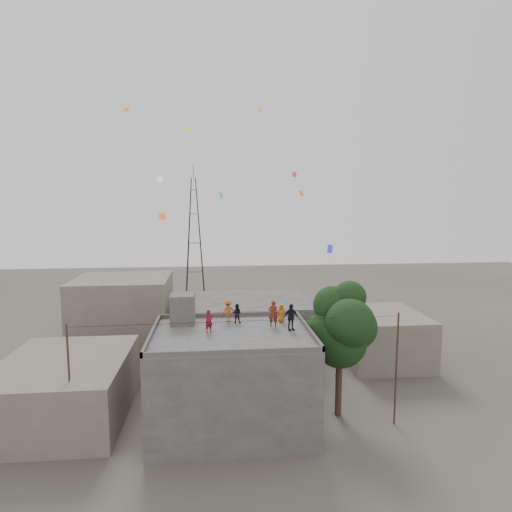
{
  "coord_description": "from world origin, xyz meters",
  "views": [
    {
      "loc": [
        -1.03,
        -26.21,
        14.28
      ],
      "look_at": [
        1.86,
        2.9,
        10.63
      ],
      "focal_mm": 30.0,
      "sensor_mm": 36.0,
      "label": 1
    }
  ],
  "objects_px": {
    "stair_head_box": "(183,309)",
    "person_red_adult": "(273,314)",
    "tree": "(342,327)",
    "person_dark_adult": "(291,317)",
    "transmission_tower": "(194,237)"
  },
  "relations": [
    {
      "from": "person_red_adult",
      "to": "person_dark_adult",
      "type": "distance_m",
      "value": 1.41
    },
    {
      "from": "stair_head_box",
      "to": "transmission_tower",
      "type": "height_order",
      "value": "transmission_tower"
    },
    {
      "from": "stair_head_box",
      "to": "tree",
      "type": "distance_m",
      "value": 10.8
    },
    {
      "from": "person_red_adult",
      "to": "transmission_tower",
      "type": "bearing_deg",
      "value": -78.01
    },
    {
      "from": "stair_head_box",
      "to": "tree",
      "type": "height_order",
      "value": "tree"
    },
    {
      "from": "tree",
      "to": "person_dark_adult",
      "type": "bearing_deg",
      "value": -173.58
    },
    {
      "from": "transmission_tower",
      "to": "tree",
      "type": "bearing_deg",
      "value": -73.91
    },
    {
      "from": "tree",
      "to": "person_dark_adult",
      "type": "relative_size",
      "value": 5.24
    },
    {
      "from": "stair_head_box",
      "to": "person_red_adult",
      "type": "xyz_separation_m",
      "value": [
        6.02,
        -1.42,
        -0.12
      ]
    },
    {
      "from": "stair_head_box",
      "to": "person_red_adult",
      "type": "bearing_deg",
      "value": -13.27
    },
    {
      "from": "stair_head_box",
      "to": "person_red_adult",
      "type": "distance_m",
      "value": 6.19
    },
    {
      "from": "transmission_tower",
      "to": "person_dark_adult",
      "type": "relative_size",
      "value": 11.52
    },
    {
      "from": "tree",
      "to": "person_red_adult",
      "type": "height_order",
      "value": "tree"
    },
    {
      "from": "transmission_tower",
      "to": "person_dark_adult",
      "type": "height_order",
      "value": "transmission_tower"
    },
    {
      "from": "stair_head_box",
      "to": "person_dark_adult",
      "type": "height_order",
      "value": "stair_head_box"
    }
  ]
}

